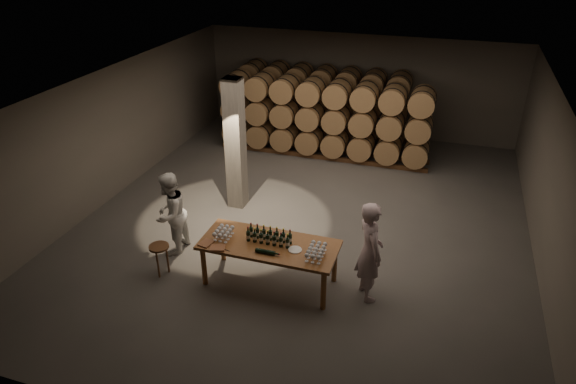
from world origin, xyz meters
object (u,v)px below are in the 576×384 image
(person_man, at_px, (370,251))
(person_woman, at_px, (170,214))
(tasting_table, at_px, (269,248))
(plate, at_px, (295,250))
(stool, at_px, (159,251))
(bottle_cluster, at_px, (269,237))
(notebook_near, at_px, (218,248))

(person_man, relative_size, person_woman, 1.10)
(tasting_table, xyz_separation_m, person_woman, (-2.32, 0.41, 0.11))
(person_man, bearing_deg, plate, 71.04)
(tasting_table, relative_size, stool, 3.96)
(bottle_cluster, bearing_deg, plate, -10.80)
(bottle_cluster, relative_size, plate, 3.38)
(tasting_table, relative_size, plate, 10.25)
(person_man, bearing_deg, stool, 68.73)
(tasting_table, relative_size, person_man, 1.31)
(tasting_table, height_order, person_woman, person_woman)
(stool, bearing_deg, tasting_table, 10.43)
(bottle_cluster, distance_m, notebook_near, 0.98)
(plate, relative_size, notebook_near, 0.94)
(stool, distance_m, person_woman, 0.90)
(plate, xyz_separation_m, person_man, (1.33, 0.25, 0.08))
(bottle_cluster, distance_m, person_woman, 2.33)
(plate, relative_size, person_man, 0.13)
(notebook_near, relative_size, person_man, 0.14)
(notebook_near, distance_m, stool, 1.35)
(tasting_table, distance_m, person_man, 1.88)
(bottle_cluster, bearing_deg, notebook_near, -149.29)
(notebook_near, xyz_separation_m, person_man, (2.71, 0.64, 0.08))
(person_woman, bearing_deg, notebook_near, 59.74)
(notebook_near, xyz_separation_m, person_woman, (-1.47, 0.85, -0.01))
(plate, xyz_separation_m, person_woman, (-2.85, 0.46, -0.01))
(bottle_cluster, relative_size, person_man, 0.43)
(tasting_table, distance_m, person_woman, 2.36)
(person_man, distance_m, person_woman, 4.19)
(stool, xyz_separation_m, person_man, (4.01, 0.59, 0.45))
(tasting_table, xyz_separation_m, plate, (0.53, -0.05, 0.11))
(tasting_table, bearing_deg, person_woman, 170.06)
(tasting_table, xyz_separation_m, stool, (-2.15, -0.40, -0.26))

